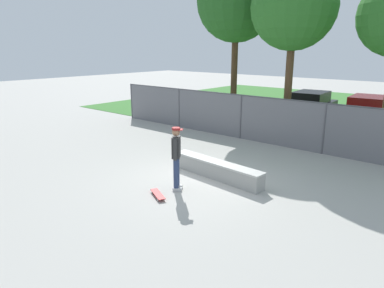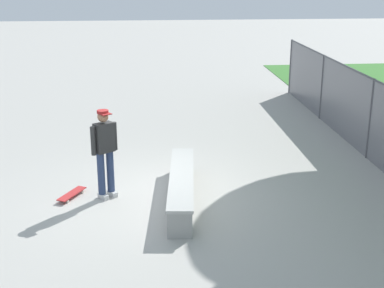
% 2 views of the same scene
% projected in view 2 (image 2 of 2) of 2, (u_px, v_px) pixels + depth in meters
% --- Properties ---
extents(ground_plane, '(80.00, 80.00, 0.00)m').
position_uv_depth(ground_plane, '(148.00, 195.00, 11.32)').
color(ground_plane, '#ADAAA3').
extents(concrete_ledge, '(3.43, 0.78, 0.54)m').
position_uv_depth(concrete_ledge, '(182.00, 188.00, 11.00)').
color(concrete_ledge, '#999993').
rests_on(concrete_ledge, ground).
extents(skateboarder, '(0.43, 0.50, 1.84)m').
position_uv_depth(skateboarder, '(105.00, 149.00, 10.92)').
color(skateboarder, beige).
rests_on(skateboarder, ground).
extents(skateboard, '(0.80, 0.54, 0.09)m').
position_uv_depth(skateboard, '(72.00, 194.00, 11.19)').
color(skateboard, red).
rests_on(skateboard, ground).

